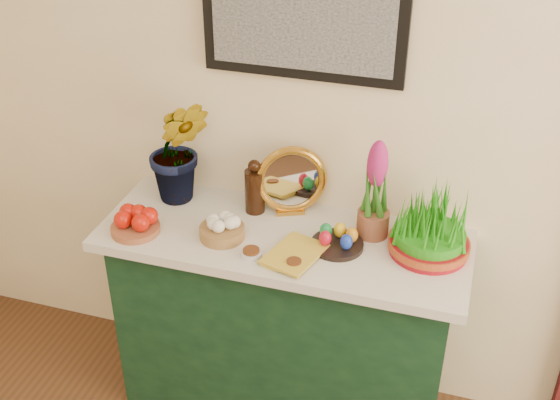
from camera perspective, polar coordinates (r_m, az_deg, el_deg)
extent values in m
cube|color=#FFEEBF|center=(2.58, 8.72, 7.53)|extent=(4.00, 0.04, 2.70)
cube|color=black|center=(2.50, 1.93, 15.65)|extent=(0.74, 0.03, 0.54)
cube|color=#A5A5A5|center=(2.48, 1.81, 15.54)|extent=(0.66, 0.01, 0.46)
cube|color=#163D21|center=(2.94, 0.29, -10.26)|extent=(1.30, 0.45, 0.85)
cube|color=beige|center=(2.66, 0.32, -3.12)|extent=(1.40, 0.55, 0.04)
imported|color=#286519|center=(2.75, -8.32, 5.38)|extent=(0.35, 0.32, 0.59)
cylinder|color=#995332|center=(2.71, -11.66, -2.30)|extent=(0.23, 0.23, 0.03)
cylinder|color=#AA7F44|center=(2.63, -4.73, -2.62)|extent=(0.22, 0.22, 0.05)
cylinder|color=black|center=(2.74, -2.07, 0.71)|extent=(0.08, 0.08, 0.18)
sphere|color=black|center=(2.68, -2.12, 2.79)|extent=(0.05, 0.05, 0.05)
cube|color=#C18A30|center=(2.77, 0.83, -0.85)|extent=(0.12, 0.10, 0.02)
torus|color=#C18A30|center=(2.72, 0.94, 1.65)|extent=(0.28, 0.17, 0.28)
cylinder|color=silver|center=(2.71, 0.91, 1.59)|extent=(0.21, 0.11, 0.21)
imported|color=gold|center=(2.56, -0.42, -3.78)|extent=(0.21, 0.26, 0.03)
cylinder|color=silver|center=(2.53, -2.35, -4.39)|extent=(0.08, 0.08, 0.02)
cylinder|color=#592D14|center=(2.52, -2.35, -4.12)|extent=(0.06, 0.06, 0.01)
cylinder|color=silver|center=(2.48, 1.14, -5.29)|extent=(0.07, 0.07, 0.02)
cylinder|color=#592D14|center=(2.47, 1.14, -5.03)|extent=(0.05, 0.05, 0.01)
cylinder|color=black|center=(2.58, 4.66, -3.64)|extent=(0.25, 0.25, 0.02)
ellipsoid|color=red|center=(2.54, 3.70, -3.12)|extent=(0.05, 0.05, 0.06)
ellipsoid|color=#1835AD|center=(2.53, 5.41, -3.41)|extent=(0.05, 0.05, 0.06)
ellipsoid|color=yellow|center=(2.59, 4.90, -2.44)|extent=(0.05, 0.05, 0.06)
ellipsoid|color=#18863E|center=(2.59, 3.75, -2.50)|extent=(0.05, 0.05, 0.06)
ellipsoid|color=orange|center=(2.57, 5.85, -2.85)|extent=(0.05, 0.05, 0.06)
cylinder|color=brown|center=(2.65, 7.55, -1.87)|extent=(0.12, 0.12, 0.10)
ellipsoid|color=#AF236A|center=(2.52, 7.95, 2.91)|extent=(0.08, 0.08, 0.19)
cylinder|color=maroon|center=(2.60, 11.97, -3.69)|extent=(0.28, 0.28, 0.05)
cylinder|color=maroon|center=(2.59, 12.00, -3.51)|extent=(0.29, 0.29, 0.03)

